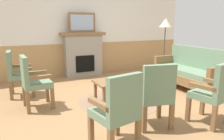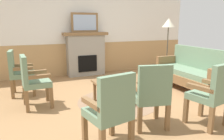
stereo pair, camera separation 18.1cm
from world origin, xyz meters
name	(u,v)px [view 2 (the right image)]	position (x,y,z in m)	size (l,w,h in m)	color
ground_plane	(119,99)	(0.00, 0.00, 0.00)	(14.00, 14.00, 0.00)	#997047
wall_back	(83,31)	(0.00, 2.60, 1.31)	(7.20, 0.14, 2.70)	white
fireplace	(86,54)	(0.00, 2.35, 0.65)	(1.30, 0.44, 1.28)	gray
framed_picture	(85,23)	(0.00, 2.35, 1.56)	(0.80, 0.04, 0.56)	brown
couch	(190,73)	(1.87, -0.01, 0.40)	(0.70, 1.80, 0.98)	brown
coffee_table	(118,83)	(-0.06, -0.10, 0.39)	(0.96, 0.56, 0.44)	brown
round_rug	(118,101)	(-0.06, -0.10, 0.00)	(1.62, 1.62, 0.01)	#896B51
book_on_table	(117,79)	(-0.05, -0.04, 0.46)	(0.22, 0.18, 0.03)	maroon
armchair_near_fireplace	(19,71)	(-1.85, 1.12, 0.54)	(0.51, 0.51, 0.98)	brown
armchair_by_window_left	(32,79)	(-1.63, 0.26, 0.54)	(0.51, 0.51, 0.98)	brown
armchair_front_left	(151,93)	(-0.08, -1.28, 0.54)	(0.57, 0.57, 0.98)	brown
armchair_front_center	(213,92)	(0.78, -1.60, 0.54)	(0.57, 0.57, 0.98)	brown
armchair_corner_left	(111,109)	(-0.85, -1.58, 0.54)	(0.57, 0.57, 0.98)	brown
floor_lamp_by_couch	(168,26)	(2.16, 1.28, 1.45)	(0.36, 0.36, 1.68)	#332D28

